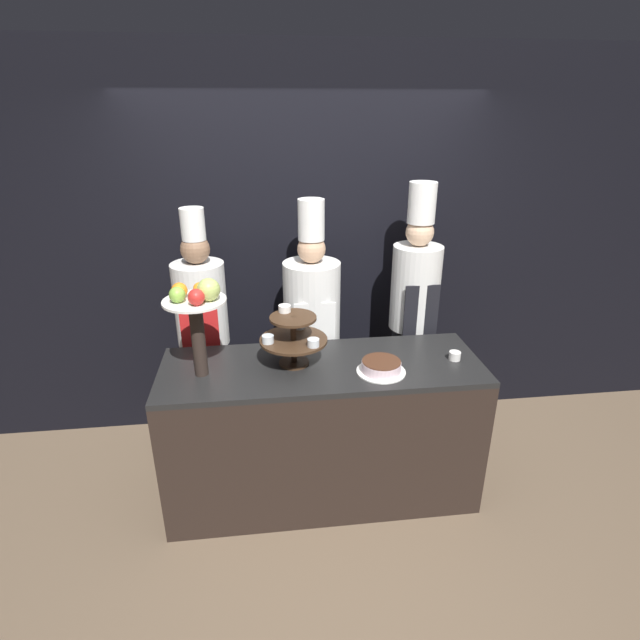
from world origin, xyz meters
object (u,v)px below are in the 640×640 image
object	(u,v)px
cake_round	(381,367)
cup_white	(455,356)
chef_left	(203,326)
tiered_stand	(293,336)
chef_center_left	(312,322)
chef_center_right	(414,307)
fruit_pedestal	(197,308)

from	to	relation	value
cake_round	cup_white	size ratio (longest dim) A/B	4.07
cup_white	chef_left	size ratio (longest dim) A/B	0.04
cake_round	chef_left	bearing A→B (deg)	147.04
tiered_stand	cake_round	size ratio (longest dim) A/B	1.40
cake_round	chef_left	distance (m)	1.30
chef_center_left	chef_center_right	distance (m)	0.74
tiered_stand	chef_center_left	size ratio (longest dim) A/B	0.22
tiered_stand	chef_center_right	bearing A→B (deg)	30.63
fruit_pedestal	chef_left	bearing A→B (deg)	95.22
cake_round	tiered_stand	bearing A→B (deg)	161.27
chef_left	chef_center_right	size ratio (longest dim) A/B	0.93
tiered_stand	cup_white	distance (m)	1.00
fruit_pedestal	cup_white	size ratio (longest dim) A/B	8.30
cake_round	chef_center_left	world-z (taller)	chef_center_left
cake_round	cup_white	distance (m)	0.50
fruit_pedestal	chef_left	world-z (taller)	chef_left
chef_center_left	cup_white	bearing A→B (deg)	-36.53
tiered_stand	chef_left	world-z (taller)	chef_left
cake_round	chef_center_left	distance (m)	0.78
cup_white	chef_left	xyz separation A→B (m)	(-1.57, 0.60, 0.02)
cup_white	chef_left	world-z (taller)	chef_left
cup_white	chef_center_right	size ratio (longest dim) A/B	0.04
tiered_stand	chef_center_left	distance (m)	0.58
tiered_stand	fruit_pedestal	size ratio (longest dim) A/B	0.69
chef_center_right	tiered_stand	bearing A→B (deg)	-149.37
cake_round	cup_white	world-z (taller)	cake_round
fruit_pedestal	chef_center_right	xyz separation A→B (m)	(1.43, 0.61, -0.30)
cake_round	chef_left	world-z (taller)	chef_left
tiered_stand	cup_white	xyz separation A→B (m)	(0.99, -0.07, -0.16)
fruit_pedestal	chef_center_left	size ratio (longest dim) A/B	0.32
tiered_stand	cup_white	world-z (taller)	tiered_stand
tiered_stand	cake_round	bearing A→B (deg)	-18.73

